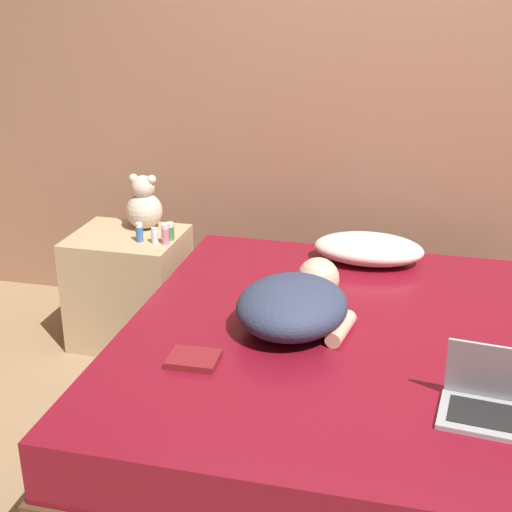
% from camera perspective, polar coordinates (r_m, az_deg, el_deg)
% --- Properties ---
extents(ground_plane, '(12.00, 12.00, 0.00)m').
position_cam_1_polar(ground_plane, '(2.95, 6.94, -15.05)').
color(ground_plane, '#937551').
extents(wall_back, '(8.00, 0.06, 2.60)m').
position_cam_1_polar(wall_back, '(3.59, 10.41, 14.00)').
color(wall_back, '#996B51').
rests_on(wall_back, ground_plane).
extents(bed, '(1.70, 1.82, 0.52)m').
position_cam_1_polar(bed, '(2.81, 7.18, -10.85)').
color(bed, '#4C331E').
rests_on(bed, ground_plane).
extents(nightstand, '(0.53, 0.46, 0.57)m').
position_cam_1_polar(nightstand, '(3.65, -10.06, -2.53)').
color(nightstand, tan).
rests_on(nightstand, ground_plane).
extents(pillow, '(0.50, 0.31, 0.13)m').
position_cam_1_polar(pillow, '(3.31, 9.02, 0.57)').
color(pillow, beige).
rests_on(pillow, bed).
extents(person_lying, '(0.48, 0.65, 0.19)m').
position_cam_1_polar(person_lying, '(2.67, 3.25, -3.77)').
color(person_lying, '#2D3851').
rests_on(person_lying, bed).
extents(laptop, '(0.33, 0.24, 0.22)m').
position_cam_1_polar(laptop, '(2.29, 18.53, -10.92)').
color(laptop, '#9E9EA3').
rests_on(laptop, bed).
extents(teddy_bear, '(0.18, 0.18, 0.28)m').
position_cam_1_polar(teddy_bear, '(3.59, -8.95, 4.05)').
color(teddy_bear, beige).
rests_on(teddy_bear, nightstand).
extents(bottle_blue, '(0.03, 0.03, 0.09)m').
position_cam_1_polar(bottle_blue, '(3.43, -9.31, 1.88)').
color(bottle_blue, '#3866B2').
rests_on(bottle_blue, nightstand).
extents(bottle_pink, '(0.04, 0.04, 0.10)m').
position_cam_1_polar(bottle_pink, '(3.38, -7.27, 1.74)').
color(bottle_pink, pink).
rests_on(bottle_pink, nightstand).
extents(bottle_green, '(0.04, 0.04, 0.09)m').
position_cam_1_polar(bottle_green, '(3.43, -6.90, 1.96)').
color(bottle_green, '#3D8E4C').
rests_on(bottle_green, nightstand).
extents(bottle_clear, '(0.03, 0.03, 0.07)m').
position_cam_1_polar(bottle_clear, '(3.40, -8.12, 1.63)').
color(bottle_clear, silver).
rests_on(bottle_clear, nightstand).
extents(book, '(0.17, 0.14, 0.02)m').
position_cam_1_polar(book, '(2.47, -5.01, -8.23)').
color(book, maroon).
rests_on(book, bed).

